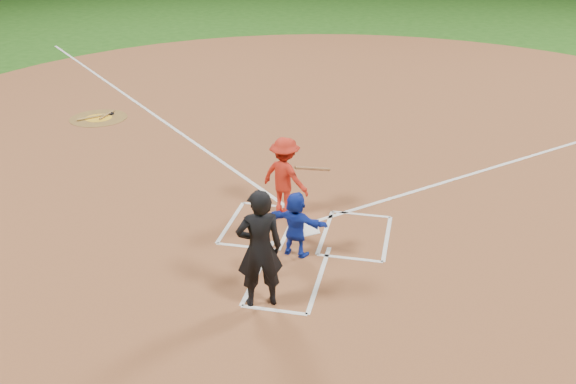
% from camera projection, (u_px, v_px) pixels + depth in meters
% --- Properties ---
extents(ground, '(120.00, 120.00, 0.00)m').
position_uv_depth(ground, '(307.00, 230.00, 12.82)').
color(ground, '#205114').
rests_on(ground, ground).
extents(home_plate_dirt, '(28.00, 28.00, 0.01)m').
position_uv_depth(home_plate_dirt, '(347.00, 132.00, 18.13)').
color(home_plate_dirt, brown).
rests_on(home_plate_dirt, ground).
extents(home_plate, '(0.60, 0.60, 0.02)m').
position_uv_depth(home_plate, '(307.00, 230.00, 12.81)').
color(home_plate, white).
rests_on(home_plate, home_plate_dirt).
extents(on_deck_circle, '(1.70, 1.70, 0.01)m').
position_uv_depth(on_deck_circle, '(99.00, 118.00, 19.21)').
color(on_deck_circle, brown).
rests_on(on_deck_circle, home_plate_dirt).
extents(on_deck_logo, '(0.80, 0.80, 0.00)m').
position_uv_depth(on_deck_logo, '(98.00, 118.00, 19.21)').
color(on_deck_logo, gold).
rests_on(on_deck_logo, on_deck_circle).
extents(on_deck_bat_a, '(0.10, 0.84, 0.06)m').
position_uv_depth(on_deck_bat_a, '(107.00, 115.00, 19.39)').
color(on_deck_bat_a, olive).
rests_on(on_deck_bat_a, on_deck_circle).
extents(on_deck_bat_b, '(0.60, 0.68, 0.06)m').
position_uv_depth(on_deck_bat_b, '(91.00, 117.00, 19.15)').
color(on_deck_bat_b, olive).
rests_on(on_deck_bat_b, on_deck_circle).
extents(bat_weight_donut, '(0.19, 0.19, 0.05)m').
position_uv_depth(bat_weight_donut, '(111.00, 114.00, 19.51)').
color(bat_weight_donut, black).
rests_on(bat_weight_donut, on_deck_circle).
extents(catcher, '(1.22, 0.66, 1.26)m').
position_uv_depth(catcher, '(296.00, 224.00, 11.69)').
color(catcher, '#1631B7').
rests_on(catcher, home_plate_dirt).
extents(umpire, '(0.88, 0.75, 2.04)m').
position_uv_depth(umpire, '(260.00, 249.00, 10.10)').
color(umpire, black).
rests_on(umpire, home_plate_dirt).
extents(chalk_markings, '(28.35, 17.32, 0.01)m').
position_uv_depth(chalk_markings, '(344.00, 140.00, 17.49)').
color(chalk_markings, white).
rests_on(chalk_markings, home_plate_dirt).
extents(batter_at_plate, '(1.55, 1.00, 1.68)m').
position_uv_depth(batter_at_plate, '(285.00, 177.00, 13.12)').
color(batter_at_plate, red).
rests_on(batter_at_plate, home_plate_dirt).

